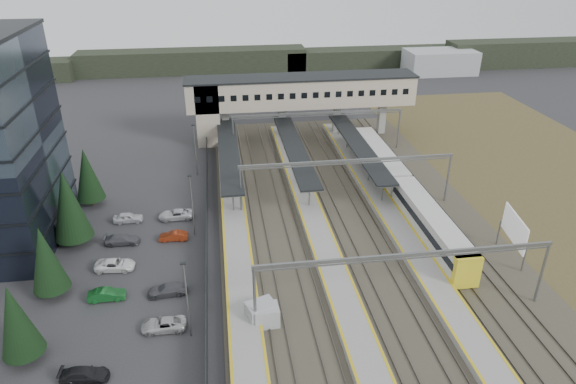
{
  "coord_description": "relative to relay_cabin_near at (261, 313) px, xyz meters",
  "views": [
    {
      "loc": [
        -4.23,
        -45.19,
        32.97
      ],
      "look_at": [
        3.89,
        12.12,
        4.0
      ],
      "focal_mm": 32.0,
      "sensor_mm": 36.0,
      "label": 1
    }
  ],
  "objects": [
    {
      "name": "ground",
      "position": [
        1.41,
        7.05,
        -1.1
      ],
      "size": [
        220.0,
        220.0,
        0.0
      ],
      "primitive_type": "plane",
      "color": "#2B2B2D",
      "rests_on": "ground"
    },
    {
      "name": "conifer_row",
      "position": [
        -20.59,
        3.19,
        3.73
      ],
      "size": [
        4.42,
        49.82,
        9.5
      ],
      "color": "black",
      "rests_on": "ground"
    },
    {
      "name": "car_park",
      "position": [
        -12.13,
        0.13,
        -0.5
      ],
      "size": [
        10.56,
        44.66,
        1.26
      ],
      "color": "silver",
      "rests_on": "ground"
    },
    {
      "name": "lampposts",
      "position": [
        -6.59,
        8.3,
        3.23
      ],
      "size": [
        0.5,
        53.25,
        8.07
      ],
      "color": "slate",
      "rests_on": "ground"
    },
    {
      "name": "fence",
      "position": [
        -5.09,
        12.05,
        -0.1
      ],
      "size": [
        0.08,
        90.0,
        2.0
      ],
      "color": "#26282B",
      "rests_on": "ground"
    },
    {
      "name": "relay_cabin_near",
      "position": [
        0.0,
        0.0,
        0.0
      ],
      "size": [
        3.15,
        2.73,
        2.21
      ],
      "color": "#A3A6A8",
      "rests_on": "ground"
    },
    {
      "name": "relay_cabin_far",
      "position": [
        0.47,
        -0.47,
        -0.04
      ],
      "size": [
        2.4,
        2.04,
        2.13
      ],
      "color": "#A3A6A8",
      "rests_on": "ground"
    },
    {
      "name": "rail_corridor",
      "position": [
        10.75,
        12.05,
        -0.81
      ],
      "size": [
        34.0,
        90.0,
        0.92
      ],
      "color": "#3B362C",
      "rests_on": "ground"
    },
    {
      "name": "canopies",
      "position": [
        8.41,
        34.05,
        2.82
      ],
      "size": [
        23.1,
        30.0,
        3.28
      ],
      "color": "black",
      "rests_on": "ground"
    },
    {
      "name": "footbridge",
      "position": [
        9.12,
        49.05,
        6.83
      ],
      "size": [
        40.4,
        6.4,
        11.2
      ],
      "color": "#BEB195",
      "rests_on": "ground"
    },
    {
      "name": "gantries",
      "position": [
        13.41,
        10.05,
        4.89
      ],
      "size": [
        28.4,
        62.28,
        7.17
      ],
      "color": "slate",
      "rests_on": "ground"
    },
    {
      "name": "train",
      "position": [
        21.41,
        21.61,
        0.96
      ],
      "size": [
        2.88,
        39.99,
        3.62
      ],
      "color": "silver",
      "rests_on": "ground"
    },
    {
      "name": "billboard",
      "position": [
        28.94,
        6.81,
        2.68
      ],
      "size": [
        1.18,
        6.41,
        5.59
      ],
      "color": "slate",
      "rests_on": "ground"
    },
    {
      "name": "treeline_far",
      "position": [
        25.22,
        99.33,
        1.85
      ],
      "size": [
        170.0,
        19.0,
        7.0
      ],
      "color": "black",
      "rests_on": "ground"
    }
  ]
}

